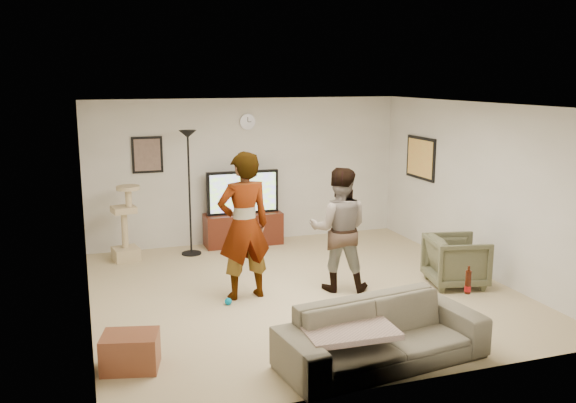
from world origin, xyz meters
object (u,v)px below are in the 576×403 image
object	(u,v)px
person_left	(244,226)
floor_lamp	(190,193)
tv	(243,192)
armchair	(456,261)
beer_bottle	(468,282)
side_table	(130,352)
sofa	(382,334)
person_right	(339,229)
tv_stand	(243,229)
cat_tree	(124,223)

from	to	relation	value
person_left	floor_lamp	bearing A→B (deg)	-87.80
tv	armchair	distance (m)	3.80
person_left	beer_bottle	world-z (taller)	person_left
beer_bottle	side_table	bearing A→B (deg)	168.58
sofa	beer_bottle	xyz separation A→B (m)	(0.98, 0.00, 0.44)
floor_lamp	person_right	size ratio (longest dim) A/B	1.21
tv_stand	armchair	world-z (taller)	armchair
floor_lamp	beer_bottle	bearing A→B (deg)	-64.83
cat_tree	person_right	xyz separation A→B (m)	(2.65, -2.34, 0.24)
person_left	beer_bottle	xyz separation A→B (m)	(1.81, -2.29, -0.22)
tv	beer_bottle	size ratio (longest dim) A/B	4.98
tv	sofa	size ratio (longest dim) A/B	0.58
side_table	cat_tree	bearing A→B (deg)	86.33
cat_tree	sofa	xyz separation A→B (m)	(2.18, -4.53, -0.29)
tv	tv_stand	bearing A→B (deg)	0.00
armchair	floor_lamp	bearing A→B (deg)	62.24
cat_tree	floor_lamp	bearing A→B (deg)	-0.52
person_left	sofa	size ratio (longest dim) A/B	0.90
cat_tree	tv	bearing A→B (deg)	7.93
cat_tree	armchair	size ratio (longest dim) A/B	1.57
floor_lamp	sofa	size ratio (longest dim) A/B	0.95
floor_lamp	tv_stand	bearing A→B (deg)	16.71
cat_tree	beer_bottle	bearing A→B (deg)	-55.07
person_left	tv_stand	bearing A→B (deg)	-110.20
tv_stand	beer_bottle	xyz separation A→B (m)	(1.17, -4.80, 0.47)
person_left	armchair	world-z (taller)	person_left
person_right	side_table	size ratio (longest dim) A/B	3.08
person_right	tv_stand	bearing A→B (deg)	-53.62
floor_lamp	side_table	bearing A→B (deg)	-108.55
tv	beer_bottle	world-z (taller)	tv
person_left	side_table	bearing A→B (deg)	39.25
side_table	beer_bottle	bearing A→B (deg)	-11.42
tv_stand	floor_lamp	world-z (taller)	floor_lamp
side_table	floor_lamp	bearing A→B (deg)	71.45
person_left	side_table	world-z (taller)	person_left
floor_lamp	armchair	world-z (taller)	floor_lamp
beer_bottle	sofa	bearing A→B (deg)	180.00
tv_stand	person_right	bearing A→B (deg)	-76.05
tv_stand	tv	bearing A→B (deg)	0.00
cat_tree	armchair	bearing A→B (deg)	-32.53
floor_lamp	person_right	distance (m)	2.83
tv_stand	person_left	xyz separation A→B (m)	(-0.64, -2.51, 0.69)
tv_stand	armchair	bearing A→B (deg)	-52.92
tv_stand	cat_tree	xyz separation A→B (m)	(-2.00, -0.28, 0.33)
person_right	armchair	world-z (taller)	person_right
tv_stand	sofa	size ratio (longest dim) A/B	0.62
tv	person_right	distance (m)	2.69
person_right	beer_bottle	size ratio (longest dim) A/B	6.73
person_right	sofa	world-z (taller)	person_right
tv	floor_lamp	distance (m)	1.00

